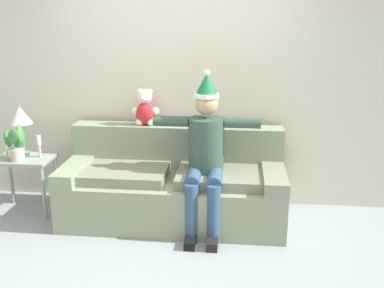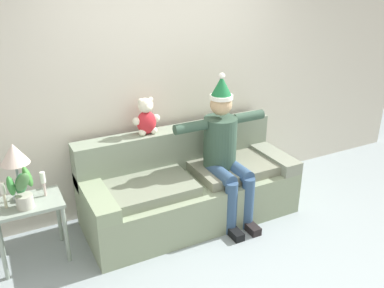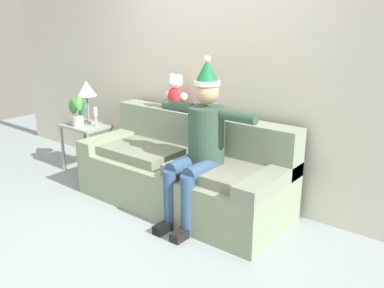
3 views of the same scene
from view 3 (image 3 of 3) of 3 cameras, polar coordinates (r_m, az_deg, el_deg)
The scene contains 10 objects.
ground_plane at distance 3.66m, azimuth -11.64°, elevation -13.57°, with size 10.00×10.00×0.00m, color #929FA4.
back_wall at distance 4.32m, azimuth 3.30°, elevation 10.54°, with size 7.00×0.10×2.70m, color beige.
couch at distance 4.16m, azimuth -1.08°, elevation -3.94°, with size 2.19×0.89×0.91m.
person_seated at distance 3.70m, azimuth 1.14°, elevation 0.45°, with size 1.02×0.77×1.54m.
teddy_bear at distance 4.37m, azimuth -2.28°, elevation 7.05°, with size 0.29×0.17×0.38m.
side_table at distance 5.20m, azimuth -14.60°, elevation 1.54°, with size 0.58×0.40×0.60m.
table_lamp at distance 5.16m, azimuth -14.51°, elevation 7.24°, with size 0.24×0.24×0.52m.
potted_plant at distance 5.11m, azimuth -15.70°, elevation 4.38°, with size 0.23×0.26×0.38m.
candle_tall at distance 5.26m, azimuth -16.07°, elevation 4.49°, with size 0.04×0.04×0.24m.
candle_short at distance 5.04m, azimuth -13.32°, elevation 4.09°, with size 0.04×0.04×0.23m.
Camera 3 is at (2.47, -1.96, 1.85)m, focal length 38.22 mm.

